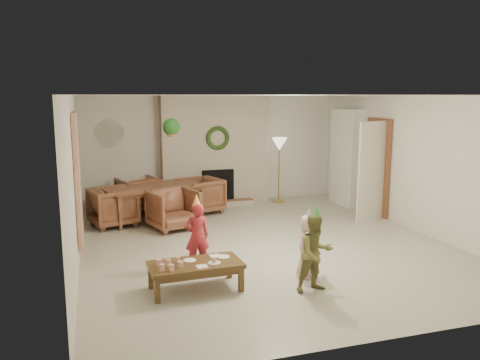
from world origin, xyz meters
name	(u,v)px	position (x,y,z in m)	size (l,w,h in m)	color
floor	(264,243)	(0.00, 0.00, 0.00)	(7.00, 7.00, 0.00)	#B7B29E
ceiling	(265,95)	(0.00, 0.00, 2.50)	(7.00, 7.00, 0.00)	white
wall_back	(213,149)	(0.00, 3.50, 1.25)	(7.00, 7.00, 0.00)	silver
wall_front	(386,224)	(0.00, -3.50, 1.25)	(7.00, 7.00, 0.00)	silver
wall_left	(75,180)	(-3.00, 0.00, 1.25)	(7.00, 7.00, 0.00)	silver
wall_right	(417,164)	(3.00, 0.00, 1.25)	(7.00, 7.00, 0.00)	silver
fireplace_mass	(215,150)	(0.00, 3.30, 1.25)	(2.50, 0.40, 2.50)	#502415
fireplace_hearth	(220,204)	(0.00, 2.95, 0.06)	(1.60, 0.30, 0.12)	brown
fireplace_firebox	(218,186)	(0.00, 3.12, 0.45)	(0.75, 0.12, 0.75)	black
fireplace_wreath	(218,138)	(0.00, 3.07, 1.55)	(0.54, 0.54, 0.10)	#1F3D17
floor_lamp_base	(279,201)	(1.47, 3.00, 0.02)	(0.29, 0.29, 0.03)	gold
floor_lamp_post	(279,172)	(1.47, 3.00, 0.71)	(0.03, 0.03, 1.37)	gold
floor_lamp_shade	(279,144)	(1.47, 3.00, 1.37)	(0.37, 0.37, 0.31)	beige
bookshelf_carcass	(346,157)	(2.84, 2.30, 1.10)	(0.30, 1.00, 2.20)	white
bookshelf_shelf_a	(344,185)	(2.82, 2.30, 0.45)	(0.30, 0.92, 0.03)	white
bookshelf_shelf_b	(345,168)	(2.82, 2.30, 0.85)	(0.30, 0.92, 0.03)	white
bookshelf_shelf_c	(346,151)	(2.82, 2.30, 1.25)	(0.30, 0.92, 0.03)	white
bookshelf_shelf_d	(346,133)	(2.82, 2.30, 1.65)	(0.30, 0.92, 0.03)	white
books_row_lower	(347,180)	(2.80, 2.15, 0.59)	(0.20, 0.40, 0.24)	#A3291E
books_row_mid	(343,162)	(2.80, 2.35, 0.99)	(0.20, 0.44, 0.24)	#2A3A9A
books_row_upper	(347,146)	(2.80, 2.20, 1.38)	(0.20, 0.36, 0.22)	gold
door_frame	(378,167)	(2.96, 1.20, 1.02)	(0.05, 0.86, 2.04)	brown
door_leaf	(372,172)	(2.58, 0.82, 1.00)	(0.05, 0.80, 2.00)	beige
curtain_panel	(78,178)	(-2.96, 0.20, 1.25)	(0.06, 1.20, 2.00)	beige
dining_table	(155,203)	(-1.57, 2.17, 0.34)	(1.95, 1.09, 0.68)	brown
dining_chair_near	(173,210)	(-1.32, 1.35, 0.38)	(0.81, 0.83, 0.76)	brown
dining_chair_far	(138,194)	(-1.81, 2.99, 0.38)	(0.81, 0.83, 0.76)	brown
dining_chair_left	(114,207)	(-2.39, 1.93, 0.38)	(0.81, 0.83, 0.76)	brown
dining_chair_right	(201,195)	(-0.54, 2.48, 0.38)	(0.81, 0.83, 0.76)	brown
hanging_plant_cord	(171,114)	(-1.30, 1.50, 2.15)	(0.01, 0.01, 0.70)	tan
hanging_plant_pot	(171,133)	(-1.30, 1.50, 1.80)	(0.16, 0.16, 0.12)	#995431
hanging_plant_foliage	(171,127)	(-1.30, 1.50, 1.92)	(0.32, 0.32, 0.32)	#184918
coffee_table_top	(195,265)	(-1.53, -1.62, 0.34)	(1.19, 0.60, 0.06)	#4F371A
coffee_table_apron	(195,269)	(-1.53, -1.62, 0.28)	(1.10, 0.50, 0.07)	#4F371A
coffee_leg_fl	(157,291)	(-2.06, -1.89, 0.16)	(0.06, 0.06, 0.31)	#4F371A
coffee_leg_fr	(241,280)	(-0.98, -1.84, 0.16)	(0.06, 0.06, 0.31)	#4F371A
coffee_leg_bl	(151,277)	(-2.08, -1.40, 0.16)	(0.06, 0.06, 0.31)	#4F371A
coffee_leg_br	(229,267)	(-1.00, -1.36, 0.16)	(0.06, 0.06, 0.31)	#4F371A
cup_a	(162,267)	(-1.98, -1.78, 0.41)	(0.06, 0.06, 0.08)	white
cup_b	(159,263)	(-1.99, -1.60, 0.41)	(0.06, 0.06, 0.08)	white
cup_c	(171,268)	(-1.87, -1.82, 0.41)	(0.06, 0.06, 0.08)	white
cup_d	(168,263)	(-1.88, -1.64, 0.41)	(0.06, 0.06, 0.08)	white
cup_e	(180,264)	(-1.75, -1.74, 0.41)	(0.06, 0.06, 0.08)	white
cup_f	(177,260)	(-1.75, -1.56, 0.41)	(0.06, 0.06, 0.08)	white
plate_a	(190,260)	(-1.58, -1.52, 0.37)	(0.17, 0.17, 0.01)	white
plate_b	(214,263)	(-1.30, -1.71, 0.37)	(0.17, 0.17, 0.01)	white
plate_c	(224,257)	(-1.12, -1.51, 0.37)	(0.17, 0.17, 0.01)	white
food_scoop	(214,260)	(-1.30, -1.71, 0.41)	(0.06, 0.06, 0.06)	tan
napkin_left	(202,266)	(-1.48, -1.79, 0.37)	(0.14, 0.14, 0.01)	#FFBBCB
napkin_right	(215,256)	(-1.22, -1.44, 0.37)	(0.14, 0.14, 0.01)	#FFBBCB
child_red	(197,236)	(-1.34, -0.88, 0.49)	(0.36, 0.24, 0.98)	#A6232B
party_hat_red	(197,200)	(-1.34, -0.88, 1.02)	(0.13, 0.13, 0.19)	#F0EF50
child_plaid	(316,253)	(-0.06, -2.11, 0.51)	(0.49, 0.39, 1.02)	#9B652A
party_hat_plaid	(317,211)	(-0.06, -2.11, 1.06)	(0.12, 0.12, 0.17)	green
child_pink	(308,246)	(0.05, -1.64, 0.45)	(0.44, 0.28, 0.89)	beige
party_hat_pink	(309,212)	(0.05, -1.64, 0.93)	(0.12, 0.12, 0.16)	#B3B5BB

